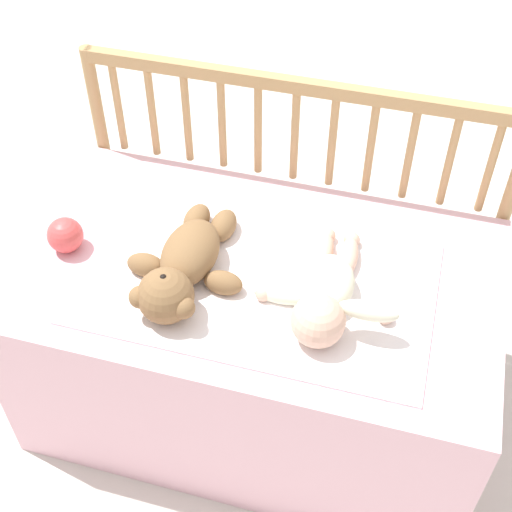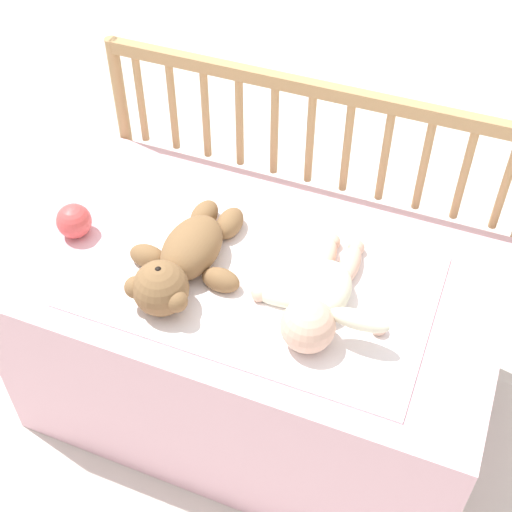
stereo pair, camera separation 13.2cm
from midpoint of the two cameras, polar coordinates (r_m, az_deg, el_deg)
ground_plane at (r=2.19m, az=-1.67°, el=-11.17°), size 12.00×12.00×0.00m
crib_mattress at (r=1.97m, az=-1.84°, el=-6.73°), size 1.20×0.71×0.55m
crib_rail at (r=1.98m, az=1.12°, el=7.78°), size 1.20×0.04×0.87m
blanket at (r=1.73m, az=-2.05°, el=-2.10°), size 0.85×0.51×0.01m
teddy_bear at (r=1.70m, az=-8.04°, el=-0.90°), size 0.30×0.41×0.13m
baby at (r=1.64m, az=3.28°, el=-3.09°), size 0.34×0.40×0.12m
toy_ball at (r=1.86m, az=-17.00°, el=1.53°), size 0.09×0.09×0.09m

